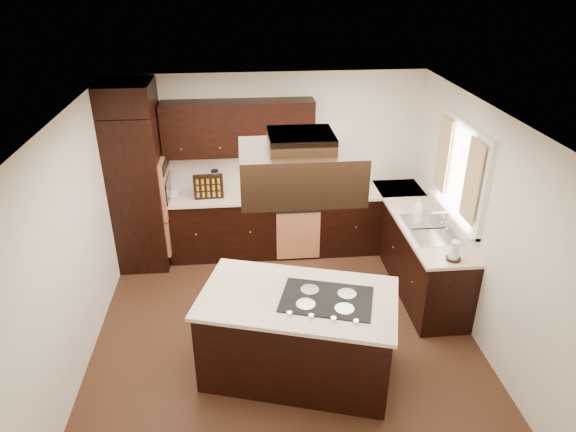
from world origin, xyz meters
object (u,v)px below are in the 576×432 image
object	(u,v)px
range_hood	(301,171)
spice_rack	(208,187)
island	(298,336)
oven_column	(139,191)

from	to	relation	value
range_hood	spice_rack	size ratio (longest dim) A/B	2.67
island	range_hood	xyz separation A→B (m)	(0.02, 0.11, 1.72)
oven_column	spice_rack	bearing A→B (deg)	0.14
range_hood	spice_rack	distance (m)	2.68
oven_column	spice_rack	distance (m)	0.91
oven_column	range_hood	size ratio (longest dim) A/B	2.02
spice_rack	range_hood	bearing A→B (deg)	-70.44
island	range_hood	distance (m)	1.72
island	oven_column	bearing A→B (deg)	144.68
oven_column	range_hood	xyz separation A→B (m)	(1.88, -2.25, 1.10)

